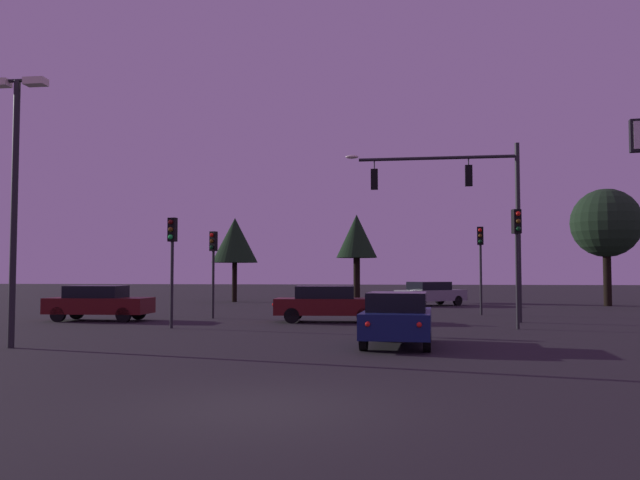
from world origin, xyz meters
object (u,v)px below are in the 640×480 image
(car_crossing_right, at_px, (99,302))
(car_far_lane, at_px, (430,293))
(traffic_light_corner_right, at_px, (517,244))
(traffic_signal_mast_arm, at_px, (468,199))
(parking_lot_lamp_post, at_px, (15,175))
(car_crossing_left, at_px, (328,303))
(traffic_light_median, at_px, (213,256))
(traffic_light_corner_left, at_px, (481,252))
(tree_behind_sign, at_px, (357,237))
(traffic_light_far_side, at_px, (172,250))
(tree_center_horizon, at_px, (235,241))
(car_nearside_lane, at_px, (398,318))
(tree_left_far, at_px, (606,223))

(car_crossing_right, xyz_separation_m, car_far_lane, (15.01, 14.77, 0.00))
(traffic_light_corner_right, bearing_deg, car_far_lane, 97.60)
(traffic_signal_mast_arm, distance_m, parking_lot_lamp_post, 17.61)
(traffic_light_corner_right, xyz_separation_m, car_crossing_left, (-7.33, 2.65, -2.34))
(traffic_signal_mast_arm, xyz_separation_m, traffic_light_median, (-11.41, 0.86, -2.41))
(parking_lot_lamp_post, bearing_deg, traffic_light_median, 79.43)
(traffic_light_corner_left, bearing_deg, traffic_signal_mast_arm, -103.30)
(traffic_signal_mast_arm, height_order, traffic_light_median, traffic_signal_mast_arm)
(parking_lot_lamp_post, xyz_separation_m, tree_behind_sign, (7.74, 30.33, -0.10))
(traffic_light_far_side, xyz_separation_m, tree_center_horizon, (-3.19, 22.06, 1.48))
(traffic_light_corner_left, relative_size, car_nearside_lane, 1.07)
(car_far_lane, bearing_deg, tree_center_horizon, 163.86)
(tree_center_horizon, bearing_deg, traffic_light_median, -79.05)
(traffic_signal_mast_arm, height_order, car_crossing_left, traffic_signal_mast_arm)
(traffic_light_corner_left, distance_m, traffic_light_corner_right, 8.06)
(traffic_light_far_side, relative_size, tree_behind_sign, 0.65)
(traffic_light_corner_left, height_order, tree_center_horizon, tree_center_horizon)
(car_crossing_right, distance_m, tree_left_far, 30.78)
(traffic_light_median, distance_m, traffic_light_far_side, 5.37)
(car_crossing_left, relative_size, tree_center_horizon, 0.77)
(car_crossing_right, bearing_deg, tree_center_horizon, 86.16)
(traffic_light_far_side, height_order, car_far_lane, traffic_light_far_side)
(traffic_light_median, distance_m, car_crossing_left, 6.05)
(traffic_light_corner_left, distance_m, car_crossing_right, 18.12)
(parking_lot_lamp_post, height_order, tree_center_horizon, parking_lot_lamp_post)
(traffic_signal_mast_arm, bearing_deg, car_crossing_right, -175.68)
(car_far_lane, height_order, tree_left_far, tree_left_far)
(traffic_light_far_side, xyz_separation_m, car_far_lane, (10.56, 18.08, -2.15))
(traffic_light_median, relative_size, car_crossing_right, 0.89)
(traffic_signal_mast_arm, distance_m, tree_left_far, 17.75)
(car_nearside_lane, relative_size, tree_center_horizon, 0.67)
(car_crossing_left, height_order, parking_lot_lamp_post, parking_lot_lamp_post)
(parking_lot_lamp_post, bearing_deg, tree_behind_sign, 75.69)
(car_crossing_right, bearing_deg, traffic_light_corner_left, 18.99)
(traffic_signal_mast_arm, bearing_deg, tree_left_far, 54.97)
(car_nearside_lane, xyz_separation_m, parking_lot_lamp_post, (-10.60, -1.70, 4.02))
(car_crossing_left, relative_size, tree_behind_sign, 0.73)
(tree_left_far, bearing_deg, car_crossing_right, -148.90)
(traffic_light_far_side, relative_size, parking_lot_lamp_post, 0.55)
(traffic_light_corner_left, xyz_separation_m, car_nearside_lane, (-4.15, -14.07, -2.30))
(tree_left_far, height_order, tree_center_horizon, tree_left_far)
(traffic_light_corner_right, height_order, car_crossing_left, traffic_light_corner_right)
(traffic_light_median, bearing_deg, tree_behind_sign, 73.30)
(traffic_signal_mast_arm, relative_size, parking_lot_lamp_post, 1.01)
(traffic_light_corner_left, height_order, traffic_light_far_side, traffic_light_corner_left)
(traffic_light_corner_right, height_order, tree_behind_sign, tree_behind_sign)
(traffic_light_median, xyz_separation_m, car_far_lane, (10.52, 12.71, -2.04))
(traffic_light_median, distance_m, tree_behind_sign, 19.24)
(traffic_light_corner_left, relative_size, traffic_light_corner_right, 0.99)
(car_crossing_right, bearing_deg, car_nearside_lane, -32.61)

